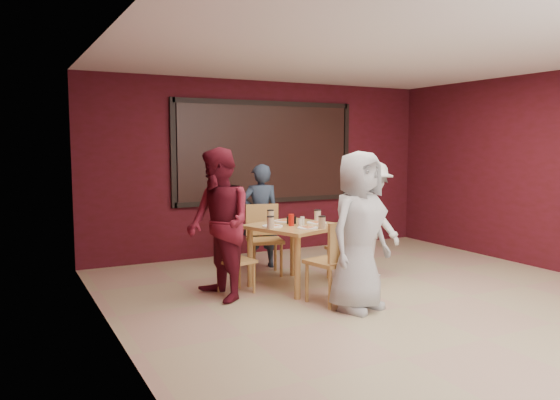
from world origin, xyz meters
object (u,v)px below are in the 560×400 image
diner_left (219,224)px  diner_front (359,231)px  chair_left (231,257)px  chair_right (350,243)px  diner_right (370,219)px  chair_front (335,257)px  dining_table (295,233)px  diner_back (260,216)px  chair_back (264,235)px

diner_left → diner_front: bearing=44.0°
chair_left → diner_front: (0.98, -1.21, 0.41)m
diner_front → diner_left: bearing=121.0°
chair_left → chair_right: chair_right is taller
diner_front → diner_right: (1.04, 1.18, -0.08)m
chair_front → diner_front: size_ratio=0.55×
dining_table → diner_right: size_ratio=0.81×
chair_right → dining_table: bearing=-178.7°
dining_table → chair_right: (0.85, 0.02, -0.21)m
chair_right → diner_back: (-0.77, 1.16, 0.28)m
chair_left → diner_left: bearing=-142.6°
chair_left → diner_left: diner_left is taller
chair_right → diner_right: diner_right is taller
chair_back → diner_left: bearing=-137.5°
chair_left → diner_right: (2.02, -0.03, 0.34)m
chair_back → chair_right: bearing=-42.4°
chair_front → chair_left: (-0.87, 0.93, -0.09)m
chair_left → diner_back: diner_back is taller
chair_right → diner_left: bearing=-176.2°
diner_right → chair_back: bearing=53.9°
diner_front → diner_left: size_ratio=0.98×
dining_table → chair_left: size_ratio=1.60×
diner_back → diner_left: size_ratio=0.86×
chair_front → diner_back: bearing=88.6°
dining_table → diner_back: bearing=86.1°
dining_table → chair_front: 0.89m
chair_right → diner_back: diner_back is taller
dining_table → diner_front: bearing=-82.9°
chair_left → chair_right: bearing=-1.3°
chair_front → diner_left: size_ratio=0.54×
chair_back → chair_front: bearing=-87.8°
chair_left → chair_right: size_ratio=0.94×
chair_right → diner_front: 1.42m
dining_table → chair_left: bearing=176.1°
chair_right → chair_front: bearing=-132.4°
dining_table → diner_back: 1.18m
chair_left → diner_front: diner_front is taller
dining_table → chair_right: size_ratio=1.51×
chair_left → diner_right: bearing=-0.8°
diner_back → diner_left: (-1.13, -1.28, 0.13)m
dining_table → diner_right: bearing=1.5°
diner_front → diner_right: 1.57m
chair_front → chair_back: (-0.07, 1.70, 0.00)m
diner_back → diner_right: size_ratio=0.96×
chair_back → diner_back: diner_back is taller
diner_back → chair_left: bearing=66.4°
diner_front → diner_left: 1.59m
chair_right → diner_right: size_ratio=0.53×
diner_left → diner_right: bearing=88.6°
chair_right → chair_left: bearing=178.7°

